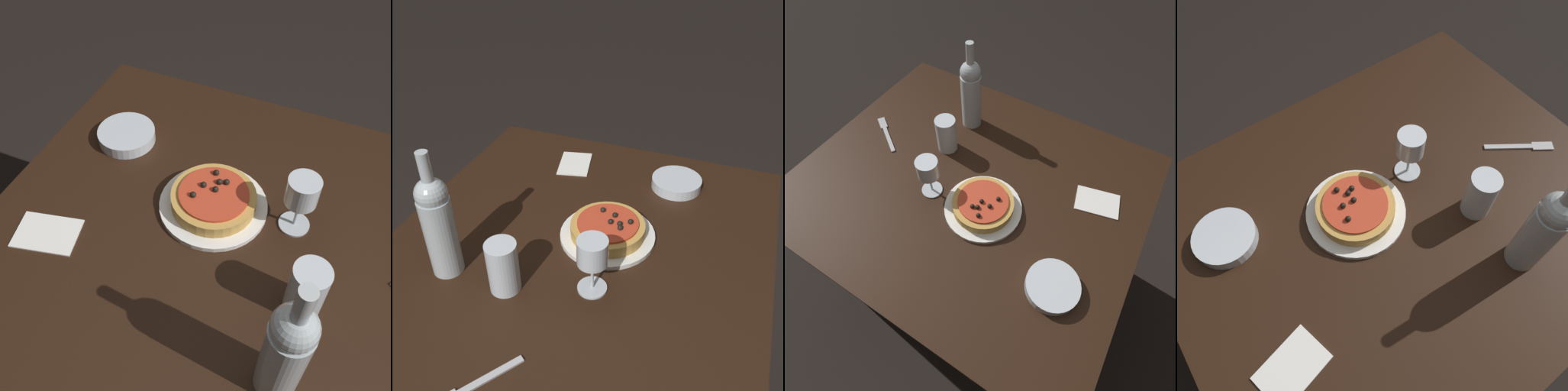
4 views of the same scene
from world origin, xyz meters
TOP-DOWN VIEW (x-y plane):
  - ground_plane at (0.00, 0.00)m, footprint 14.00×14.00m
  - dining_table at (0.00, 0.00)m, footprint 1.11×0.94m
  - dinner_plate at (0.09, -0.06)m, footprint 0.24×0.24m
  - pizza at (0.09, -0.06)m, footprint 0.19×0.19m
  - wine_glass at (-0.09, -0.09)m, footprint 0.07×0.07m
  - wine_bottle at (-0.15, 0.25)m, footprint 0.07×0.07m
  - water_cup at (-0.15, 0.10)m, footprint 0.07×0.07m
  - side_bowl at (0.38, -0.18)m, footprint 0.15×0.15m
  - paper_napkin at (0.39, 0.15)m, footprint 0.15×0.12m

SIDE VIEW (x-z plane):
  - ground_plane at x=0.00m, z-range 0.00..0.00m
  - dining_table at x=0.00m, z-range 0.28..1.05m
  - paper_napkin at x=0.39m, z-range 0.77..0.78m
  - dinner_plate at x=0.09m, z-range 0.77..0.78m
  - side_bowl at x=0.38m, z-range 0.77..0.80m
  - pizza at x=0.09m, z-range 0.78..0.83m
  - water_cup at x=-0.15m, z-range 0.77..0.90m
  - wine_glass at x=-0.09m, z-range 0.80..0.95m
  - wine_bottle at x=-0.15m, z-range 0.75..1.07m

